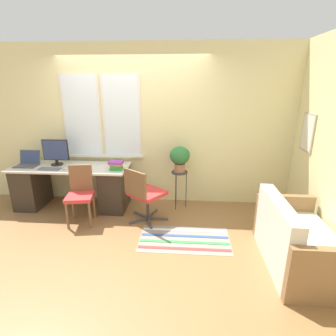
% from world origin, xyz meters
% --- Properties ---
extents(ground_plane, '(14.00, 14.00, 0.00)m').
position_xyz_m(ground_plane, '(0.00, 0.00, 0.00)').
color(ground_plane, olive).
extents(wall_back_with_window, '(9.00, 0.12, 2.70)m').
position_xyz_m(wall_back_with_window, '(-0.02, 0.76, 1.35)').
color(wall_back_with_window, beige).
rests_on(wall_back_with_window, ground_plane).
extents(wall_right_with_picture, '(0.08, 9.00, 2.70)m').
position_xyz_m(wall_right_with_picture, '(2.73, 0.00, 1.35)').
color(wall_right_with_picture, beige).
rests_on(wall_right_with_picture, ground_plane).
extents(desk, '(1.95, 0.68, 0.74)m').
position_xyz_m(desk, '(-1.03, 0.34, 0.39)').
color(desk, beige).
rests_on(desk, ground_plane).
extents(laptop, '(0.35, 0.29, 0.24)m').
position_xyz_m(laptop, '(-1.76, 0.34, 0.79)').
color(laptop, '#4C4C51').
rests_on(laptop, desk).
extents(monitor, '(0.44, 0.20, 0.43)m').
position_xyz_m(monitor, '(-1.28, 0.41, 0.96)').
color(monitor, black).
rests_on(monitor, desk).
extents(keyboard, '(0.35, 0.13, 0.02)m').
position_xyz_m(keyboard, '(-1.28, 0.16, 0.75)').
color(keyboard, slate).
rests_on(keyboard, desk).
extents(mouse, '(0.04, 0.07, 0.03)m').
position_xyz_m(mouse, '(-1.04, 0.16, 0.76)').
color(mouse, silver).
rests_on(mouse, desk).
extents(book_stack, '(0.22, 0.18, 0.14)m').
position_xyz_m(book_stack, '(-0.21, 0.21, 0.82)').
color(book_stack, green).
rests_on(book_stack, desk).
extents(desk_chair_wooden, '(0.44, 0.45, 0.88)m').
position_xyz_m(desk_chair_wooden, '(-0.69, -0.14, 0.48)').
color(desk_chair_wooden, brown).
rests_on(desk_chair_wooden, ground_plane).
extents(office_chair_swivel, '(0.66, 0.67, 0.87)m').
position_xyz_m(office_chair_swivel, '(0.28, -0.07, 0.47)').
color(office_chair_swivel, '#47474C').
rests_on(office_chair_swivel, ground_plane).
extents(couch_loveseat, '(0.75, 1.29, 0.80)m').
position_xyz_m(couch_loveseat, '(2.23, -0.96, 0.28)').
color(couch_loveseat, silver).
rests_on(couch_loveseat, ground_plane).
extents(plant_stand, '(0.28, 0.28, 0.65)m').
position_xyz_m(plant_stand, '(0.80, 0.46, 0.58)').
color(plant_stand, '#333338').
rests_on(plant_stand, ground_plane).
extents(potted_plant, '(0.33, 0.33, 0.43)m').
position_xyz_m(potted_plant, '(0.80, 0.46, 0.91)').
color(potted_plant, '#9E6B4C').
rests_on(potted_plant, plant_stand).
extents(floor_rug_striped, '(1.25, 0.68, 0.01)m').
position_xyz_m(floor_rug_striped, '(0.91, -0.55, 0.00)').
color(floor_rug_striped, gray).
rests_on(floor_rug_striped, ground_plane).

